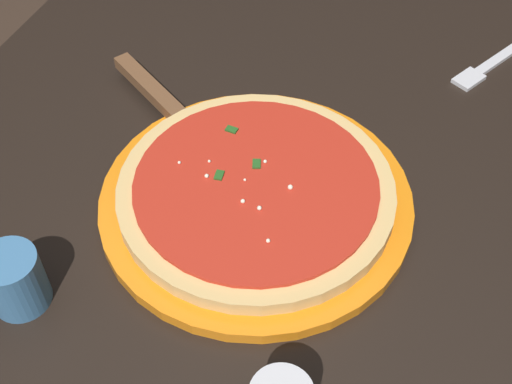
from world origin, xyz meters
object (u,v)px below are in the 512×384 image
at_px(serving_plate, 256,201).
at_px(fork, 501,57).
at_px(pizza, 256,190).
at_px(cup_small_sauce, 15,280).
at_px(pizza_server, 170,109).

bearing_deg(serving_plate, fork, -31.31).
relative_size(pizza, fork, 1.56).
bearing_deg(cup_small_sauce, fork, -35.27).
bearing_deg(cup_small_sauce, serving_plate, -41.72).
distance_m(pizza_server, fork, 0.41).
bearing_deg(pizza, cup_small_sauce, 138.29).
bearing_deg(pizza, serving_plate, -113.73).
xyz_separation_m(pizza, cup_small_sauce, (-0.17, 0.15, 0.01)).
xyz_separation_m(cup_small_sauce, fork, (0.50, -0.35, -0.03)).
bearing_deg(pizza, pizza_server, 57.98).
height_order(pizza, fork, pizza).
relative_size(cup_small_sauce, fork, 0.34).
xyz_separation_m(serving_plate, fork, (0.32, -0.20, -0.00)).
height_order(serving_plate, cup_small_sauce, cup_small_sauce).
relative_size(serving_plate, fork, 1.78).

